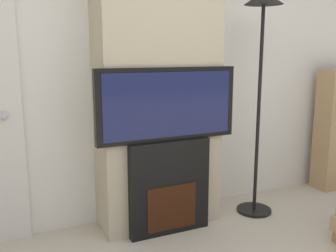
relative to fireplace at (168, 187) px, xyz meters
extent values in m
cube|color=silver|center=(0.00, 0.42, 0.98)|extent=(6.00, 0.06, 2.70)
cube|color=#BCAD8E|center=(0.00, 0.19, 0.98)|extent=(0.96, 0.39, 2.70)
cube|color=black|center=(0.00, 0.00, 0.00)|extent=(0.65, 0.14, 0.74)
cube|color=#33160A|center=(0.00, -0.07, -0.15)|extent=(0.41, 0.01, 0.36)
cube|color=black|center=(0.00, 0.00, 0.65)|extent=(1.11, 0.06, 0.55)
cube|color=#191E4C|center=(0.00, -0.03, 0.65)|extent=(1.02, 0.01, 0.48)
cylinder|color=black|center=(0.85, 0.02, -0.36)|extent=(0.30, 0.30, 0.03)
cylinder|color=black|center=(0.85, 0.02, 0.53)|extent=(0.03, 0.03, 1.75)
sphere|color=silver|center=(-1.12, 0.32, 0.59)|extent=(0.06, 0.06, 0.06)
camera|label=1|loc=(-1.15, -2.51, 1.03)|focal=40.00mm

